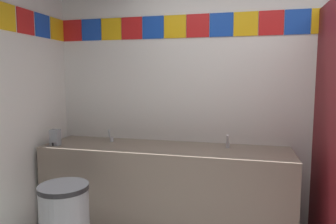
# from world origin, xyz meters

# --- Properties ---
(wall_back) EXTENTS (4.21, 0.09, 2.74)m
(wall_back) POSITION_xyz_m (-0.00, 1.54, 1.38)
(wall_back) COLOR white
(wall_back) RESTS_ON ground_plane
(vanity_counter) EXTENTS (2.40, 0.62, 0.85)m
(vanity_counter) POSITION_xyz_m (-0.86, 1.19, 0.43)
(vanity_counter) COLOR gray
(vanity_counter) RESTS_ON ground_plane
(faucet_left) EXTENTS (0.04, 0.10, 0.14)m
(faucet_left) POSITION_xyz_m (-1.46, 1.28, 0.90)
(faucet_left) COLOR silver
(faucet_left) RESTS_ON vanity_counter
(faucet_right) EXTENTS (0.04, 0.10, 0.14)m
(faucet_right) POSITION_xyz_m (-0.25, 1.28, 0.90)
(faucet_right) COLOR silver
(faucet_right) RESTS_ON vanity_counter
(soap_dispenser) EXTENTS (0.09, 0.09, 0.16)m
(soap_dispenser) POSITION_xyz_m (-1.93, 1.00, 0.93)
(soap_dispenser) COLOR gray
(soap_dispenser) RESTS_ON vanity_counter
(trash_bin) EXTENTS (0.41, 0.41, 0.65)m
(trash_bin) POSITION_xyz_m (-1.52, 0.48, 0.33)
(trash_bin) COLOR #999EA3
(trash_bin) RESTS_ON ground_plane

